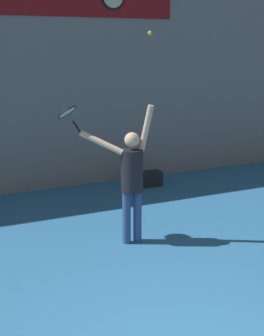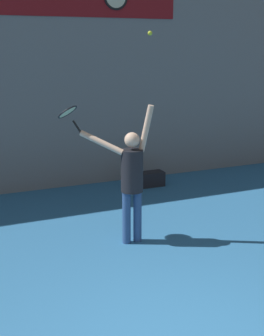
{
  "view_description": "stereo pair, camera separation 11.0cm",
  "coord_description": "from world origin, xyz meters",
  "px_view_note": "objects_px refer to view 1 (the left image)",
  "views": [
    {
      "loc": [
        -2.11,
        -3.25,
        3.0
      ],
      "look_at": [
        0.72,
        2.98,
        1.2
      ],
      "focal_mm": 50.0,
      "sensor_mm": 36.0,
      "label": 1
    },
    {
      "loc": [
        -2.0,
        -3.29,
        3.0
      ],
      "look_at": [
        0.72,
        2.98,
        1.2
      ],
      "focal_mm": 50.0,
      "sensor_mm": 36.0,
      "label": 2
    }
  ],
  "objects_px": {
    "tennis_player": "(131,175)",
    "tennis_ball": "(150,33)",
    "equipment_bag": "(147,179)",
    "tennis_racket": "(68,113)"
  },
  "relations": [
    {
      "from": "tennis_player",
      "to": "equipment_bag",
      "type": "height_order",
      "value": "tennis_player"
    },
    {
      "from": "equipment_bag",
      "to": "tennis_ball",
      "type": "bearing_deg",
      "value": -115.97
    },
    {
      "from": "tennis_player",
      "to": "equipment_bag",
      "type": "bearing_deg",
      "value": 59.04
    },
    {
      "from": "tennis_player",
      "to": "tennis_racket",
      "type": "xyz_separation_m",
      "value": [
        -0.8,
        0.57,
        0.92
      ]
    },
    {
      "from": "tennis_player",
      "to": "tennis_ball",
      "type": "bearing_deg",
      "value": -33.55
    },
    {
      "from": "tennis_racket",
      "to": "tennis_ball",
      "type": "xyz_separation_m",
      "value": [
        1.02,
        -0.71,
        1.16
      ]
    },
    {
      "from": "equipment_bag",
      "to": "tennis_racket",
      "type": "bearing_deg",
      "value": -139.17
    },
    {
      "from": "equipment_bag",
      "to": "tennis_player",
      "type": "bearing_deg",
      "value": -120.96
    },
    {
      "from": "tennis_ball",
      "to": "equipment_bag",
      "type": "relative_size",
      "value": 0.1
    },
    {
      "from": "tennis_player",
      "to": "tennis_ball",
      "type": "relative_size",
      "value": 33.5
    }
  ]
}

